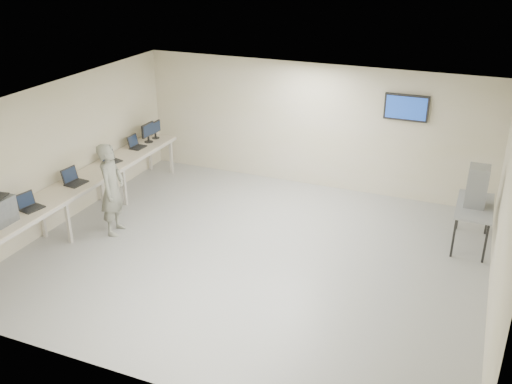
% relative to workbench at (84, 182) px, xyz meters
% --- Properties ---
extents(room, '(8.01, 7.01, 2.81)m').
position_rel_workbench_xyz_m(room, '(3.62, 0.06, 0.58)').
color(room, '#99988F').
rests_on(room, ground).
extents(workbench, '(0.76, 6.00, 0.90)m').
position_rel_workbench_xyz_m(workbench, '(0.00, 0.00, 0.00)').
color(workbench, beige).
rests_on(workbench, ground).
extents(laptop_0, '(0.37, 0.41, 0.29)m').
position_rel_workbench_xyz_m(laptop_0, '(-0.02, -1.45, 0.15)').
color(laptop_0, black).
rests_on(laptop_0, workbench).
extents(laptop_1, '(0.36, 0.42, 0.31)m').
position_rel_workbench_xyz_m(laptop_1, '(-0.03, -0.24, 0.15)').
color(laptop_1, black).
rests_on(laptop_1, workbench).
extents(laptop_2, '(0.37, 0.40, 0.27)m').
position_rel_workbench_xyz_m(laptop_2, '(-0.06, 0.99, 0.14)').
color(laptop_2, black).
rests_on(laptop_2, workbench).
extents(laptop_3, '(0.30, 0.37, 0.28)m').
position_rel_workbench_xyz_m(laptop_3, '(-0.07, 1.96, 0.15)').
color(laptop_3, black).
rests_on(laptop_3, workbench).
extents(monitor_near, '(0.20, 0.46, 0.45)m').
position_rel_workbench_xyz_m(monitor_near, '(-0.01, 2.40, 0.35)').
color(monitor_near, black).
rests_on(monitor_near, workbench).
extents(monitor_far, '(0.18, 0.41, 0.40)m').
position_rel_workbench_xyz_m(monitor_far, '(-0.01, 2.70, 0.32)').
color(monitor_far, black).
rests_on(monitor_far, workbench).
extents(soldier, '(0.56, 0.74, 1.80)m').
position_rel_workbench_xyz_m(soldier, '(0.82, -0.20, 0.08)').
color(soldier, slate).
rests_on(soldier, ground).
extents(side_table, '(0.63, 1.35, 0.81)m').
position_rel_workbench_xyz_m(side_table, '(7.19, 1.87, -0.09)').
color(side_table, gray).
rests_on(side_table, ground).
extents(storage_bins, '(0.35, 0.39, 0.75)m').
position_rel_workbench_xyz_m(storage_bins, '(7.17, 1.87, 0.36)').
color(storage_bins, '#9A9EA1').
rests_on(storage_bins, side_table).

